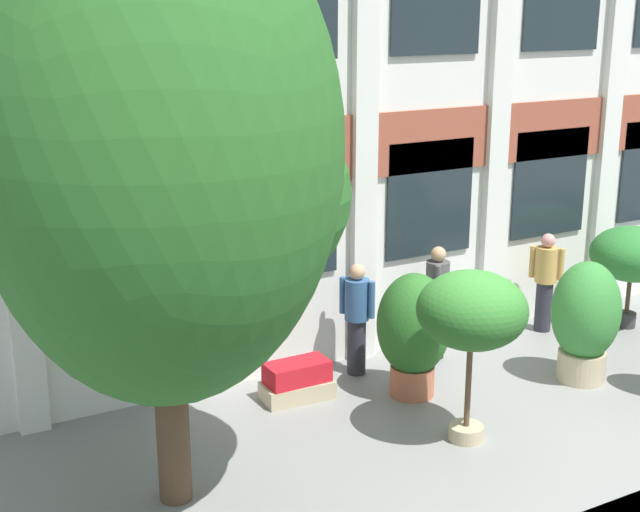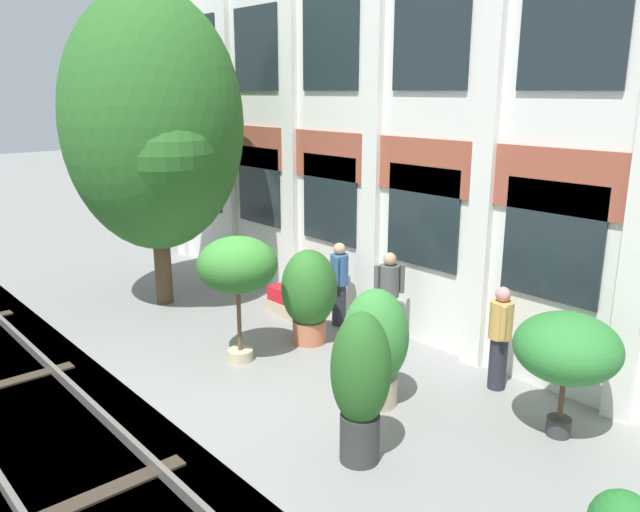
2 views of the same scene
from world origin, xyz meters
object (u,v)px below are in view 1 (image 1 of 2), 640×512
object	(u,v)px
potted_plant_glazed_jar	(414,330)
resident_near_plants	(545,279)
broadleaf_tree	(159,159)
resident_by_doorway	(437,299)
potted_plant_terracotta_small	(472,313)
potted_plant_square_trough	(297,381)
potted_plant_tall_urn	(632,255)
potted_plant_ribbed_drum	(585,318)
resident_watching_tracks	(357,316)

from	to	relation	value
potted_plant_glazed_jar	resident_near_plants	distance (m)	3.33
broadleaf_tree	resident_by_doorway	distance (m)	5.69
broadleaf_tree	potted_plant_terracotta_small	world-z (taller)	broadleaf_tree
potted_plant_terracotta_small	resident_by_doorway	world-z (taller)	potted_plant_terracotta_small
potted_plant_glazed_jar	broadleaf_tree	bearing A→B (deg)	-166.21
potted_plant_terracotta_small	resident_by_doorway	xyz separation A→B (m)	(1.20, 2.25, -0.70)
broadleaf_tree	potted_plant_square_trough	distance (m)	4.32
potted_plant_tall_urn	potted_plant_ribbed_drum	bearing A→B (deg)	-151.49
potted_plant_tall_urn	resident_by_doorway	bearing A→B (deg)	172.15
broadleaf_tree	potted_plant_ribbed_drum	distance (m)	6.53
broadleaf_tree	potted_plant_ribbed_drum	bearing A→B (deg)	1.41
potted_plant_ribbed_drum	resident_by_doorway	size ratio (longest dim) A/B	1.01
potted_plant_tall_urn	potted_plant_square_trough	world-z (taller)	potted_plant_tall_urn
potted_plant_terracotta_small	resident_by_doorway	bearing A→B (deg)	61.90
potted_plant_square_trough	resident_watching_tracks	distance (m)	1.31
potted_plant_glazed_jar	resident_by_doorway	bearing A→B (deg)	40.92
potted_plant_square_trough	resident_by_doorway	xyz separation A→B (m)	(2.43, 0.27, 0.66)
potted_plant_terracotta_small	resident_watching_tracks	bearing A→B (deg)	92.72
potted_plant_ribbed_drum	potted_plant_tall_urn	bearing A→B (deg)	28.51
potted_plant_tall_urn	resident_watching_tracks	bearing A→B (deg)	173.53
potted_plant_glazed_jar	resident_by_doorway	xyz separation A→B (m)	(1.04, 0.90, -0.01)
broadleaf_tree	resident_watching_tracks	world-z (taller)	broadleaf_tree
potted_plant_glazed_jar	resident_watching_tracks	bearing A→B (deg)	105.80
broadleaf_tree	resident_near_plants	distance (m)	7.59
potted_plant_glazed_jar	potted_plant_ribbed_drum	world-z (taller)	potted_plant_ribbed_drum
resident_by_doorway	resident_near_plants	distance (m)	2.15
resident_by_doorway	potted_plant_tall_urn	bearing A→B (deg)	27.45
potted_plant_square_trough	resident_watching_tracks	world-z (taller)	resident_watching_tracks
potted_plant_glazed_jar	resident_watching_tracks	world-z (taller)	potted_plant_glazed_jar
broadleaf_tree	potted_plant_square_trough	world-z (taller)	broadleaf_tree
broadleaf_tree	potted_plant_ribbed_drum	xyz separation A→B (m)	(5.94, 0.15, -2.70)
resident_by_doorway	resident_near_plants	world-z (taller)	resident_by_doorway
resident_by_doorway	broadleaf_tree	bearing A→B (deg)	-123.71
potted_plant_tall_urn	potted_plant_ribbed_drum	world-z (taller)	potted_plant_ribbed_drum
potted_plant_terracotta_small	potted_plant_ribbed_drum	size ratio (longest dim) A/B	1.23
potted_plant_glazed_jar	potted_plant_tall_urn	xyz separation A→B (m)	(4.47, 0.43, 0.28)
resident_watching_tracks	resident_near_plants	distance (m)	3.46
potted_plant_tall_urn	resident_by_doorway	distance (m)	3.47
resident_watching_tracks	resident_near_plants	world-z (taller)	resident_watching_tracks
broadleaf_tree	resident_near_plants	bearing A→B (deg)	15.22
potted_plant_ribbed_drum	potted_plant_square_trough	size ratio (longest dim) A/B	1.77
potted_plant_terracotta_small	potted_plant_square_trough	world-z (taller)	potted_plant_terracotta_small
potted_plant_terracotta_small	resident_near_plants	xyz separation A→B (m)	(3.35, 2.31, -0.75)
broadleaf_tree	resident_by_doorway	world-z (taller)	broadleaf_tree
resident_watching_tracks	potted_plant_glazed_jar	bearing A→B (deg)	72.68
potted_plant_glazed_jar	potted_plant_ribbed_drum	size ratio (longest dim) A/B	0.99
broadleaf_tree	potted_plant_terracotta_small	size ratio (longest dim) A/B	2.99
potted_plant_tall_urn	potted_plant_square_trough	bearing A→B (deg)	178.06
potted_plant_square_trough	potted_plant_glazed_jar	bearing A→B (deg)	-24.28
resident_by_doorway	potted_plant_square_trough	bearing A→B (deg)	-138.25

